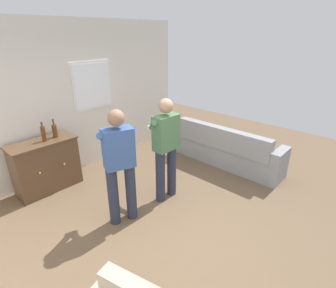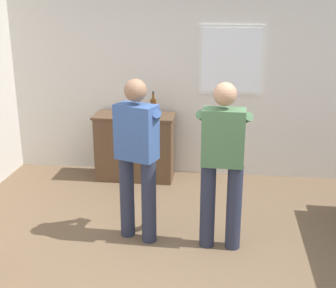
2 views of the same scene
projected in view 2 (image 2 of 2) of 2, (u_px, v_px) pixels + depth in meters
ground at (177, 277)px, 4.23m from camera, size 10.40×10.40×0.00m
wall_back_with_window at (199, 74)px, 6.30m from camera, size 5.20×0.15×2.80m
sideboard_cabinet at (135, 147)px, 6.36m from camera, size 1.07×0.49×0.90m
bottle_wine_green at (138, 106)px, 6.15m from camera, size 0.07×0.07×0.32m
bottle_liquor_amber at (153, 107)px, 6.16m from camera, size 0.08×0.08×0.32m
person_standing_left at (137, 153)px, 4.64m from camera, size 0.52×0.52×1.68m
person_standing_right at (223, 159)px, 4.47m from camera, size 0.56×0.48×1.68m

